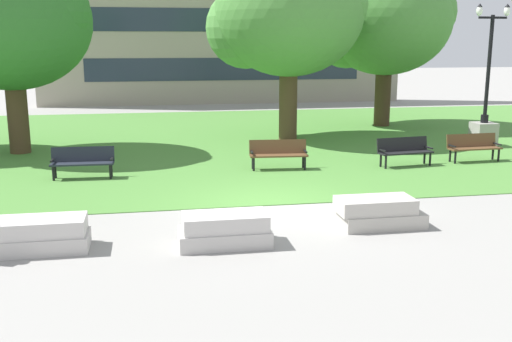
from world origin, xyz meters
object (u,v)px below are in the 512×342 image
object	(u,v)px
concrete_block_left	(225,230)
park_bench_near_left	(473,146)
park_bench_near_right	(278,152)
park_bench_far_left	(83,160)
lamp_post_right	(485,118)
park_bench_far_right	(404,150)
concrete_block_center	(41,235)
concrete_block_right	(378,213)

from	to	relation	value
concrete_block_left	park_bench_near_left	xyz separation A→B (m)	(9.23, 6.80, 0.23)
park_bench_near_right	park_bench_far_left	world-z (taller)	same
park_bench_near_right	lamp_post_right	size ratio (longest dim) A/B	0.35
lamp_post_right	park_bench_far_right	bearing A→B (deg)	-147.25
concrete_block_center	concrete_block_right	size ratio (longest dim) A/B	0.96
concrete_block_left	park_bench_near_left	world-z (taller)	park_bench_near_left
concrete_block_center	park_bench_far_right	xyz separation A→B (m)	(10.16, 6.19, 0.23)
concrete_block_left	park_bench_far_left	bearing A→B (deg)	116.92
concrete_block_center	park_bench_near_right	size ratio (longest dim) A/B	0.98
concrete_block_right	park_bench_far_right	bearing A→B (deg)	61.43
concrete_block_left	park_bench_far_left	xyz separation A→B (m)	(-3.33, 6.55, 0.23)
park_bench_near_right	park_bench_far_right	world-z (taller)	same
park_bench_near_right	park_bench_far_left	size ratio (longest dim) A/B	1.01
park_bench_far_left	lamp_post_right	distance (m)	14.75
park_bench_far_left	park_bench_far_right	xyz separation A→B (m)	(9.98, -0.04, 0.00)
concrete_block_center	park_bench_near_left	distance (m)	14.30
park_bench_near_left	park_bench_near_right	distance (m)	6.65
concrete_block_center	park_bench_near_left	size ratio (longest dim) A/B	0.99
park_bench_near_left	lamp_post_right	distance (m)	3.26
park_bench_far_right	lamp_post_right	world-z (taller)	lamp_post_right
park_bench_far_left	lamp_post_right	world-z (taller)	lamp_post_right
concrete_block_center	concrete_block_left	bearing A→B (deg)	-5.17
concrete_block_left	concrete_block_center	bearing A→B (deg)	174.83
concrete_block_left	park_bench_near_right	bearing A→B (deg)	69.18
concrete_block_left	park_bench_near_left	distance (m)	11.47
park_bench_far_left	lamp_post_right	bearing A→B (deg)	11.11
concrete_block_right	concrete_block_left	bearing A→B (deg)	-169.93
park_bench_near_left	park_bench_far_right	xyz separation A→B (m)	(-2.58, -0.30, 0.00)
concrete_block_left	park_bench_far_right	xyz separation A→B (m)	(6.65, 6.51, 0.23)
concrete_block_left	lamp_post_right	bearing A→B (deg)	40.15
concrete_block_center	park_bench_near_right	distance (m)	8.87
concrete_block_right	lamp_post_right	distance (m)	11.70
park_bench_near_left	park_bench_far_left	xyz separation A→B (m)	(-12.55, -0.25, 0.00)
concrete_block_right	park_bench_far_left	distance (m)	9.01
concrete_block_left	park_bench_far_left	world-z (taller)	park_bench_far_left
concrete_block_left	park_bench_far_left	size ratio (longest dim) A/B	0.99
concrete_block_left	concrete_block_right	world-z (taller)	same
park_bench_far_right	lamp_post_right	size ratio (longest dim) A/B	0.35
park_bench_near_left	park_bench_far_right	world-z (taller)	same
concrete_block_center	park_bench_near_left	bearing A→B (deg)	26.99
concrete_block_right	park_bench_near_right	world-z (taller)	park_bench_near_right
concrete_block_center	concrete_block_left	xyz separation A→B (m)	(3.51, -0.32, 0.00)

